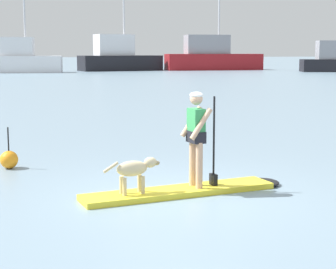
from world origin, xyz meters
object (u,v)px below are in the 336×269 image
(marker_buoy, at_px, (9,159))
(moored_boat_far_port, at_px, (118,57))
(dog, at_px, (135,170))
(paddleboard, at_px, (191,190))
(moored_boat_port, at_px, (212,57))
(moored_boat_far_starboard, at_px, (20,59))
(person_paddler, at_px, (197,133))

(marker_buoy, bearing_deg, moored_boat_far_port, 81.66)
(dog, relative_size, marker_buoy, 1.13)
(paddleboard, height_order, moored_boat_port, moored_boat_port)
(moored_boat_far_starboard, height_order, marker_buoy, moored_boat_far_starboard)
(person_paddler, xyz_separation_m, moored_boat_far_port, (5.10, 60.62, 0.57))
(paddleboard, height_order, moored_boat_far_starboard, moored_boat_far_starboard)
(person_paddler, bearing_deg, moored_boat_far_starboard, 96.36)
(paddleboard, xyz_separation_m, person_paddler, (0.10, 0.02, 1.01))
(moored_boat_far_port, height_order, marker_buoy, moored_boat_far_port)
(paddleboard, xyz_separation_m, moored_boat_far_starboard, (-6.17, 56.30, 1.42))
(paddleboard, height_order, dog, dog)
(person_paddler, xyz_separation_m, marker_buoy, (-3.38, 2.73, -0.87))
(person_paddler, height_order, moored_boat_far_port, moored_boat_far_port)
(person_paddler, relative_size, dog, 1.68)
(paddleboard, bearing_deg, person_paddler, 12.74)
(paddleboard, xyz_separation_m, dog, (-1.02, -0.23, 0.45))
(dog, height_order, moored_boat_far_port, moored_boat_far_port)
(dog, distance_m, moored_boat_port, 63.52)
(moored_boat_far_port, bearing_deg, person_paddler, -94.81)
(moored_boat_port, bearing_deg, marker_buoy, -109.33)
(dog, height_order, moored_boat_port, moored_boat_port)
(moored_boat_far_starboard, xyz_separation_m, moored_boat_far_port, (11.37, 4.34, 0.15))
(moored_boat_port, bearing_deg, moored_boat_far_port, -179.91)
(dog, distance_m, marker_buoy, 3.76)
(person_paddler, relative_size, moored_boat_far_port, 0.15)
(paddleboard, distance_m, moored_boat_port, 63.03)
(dog, bearing_deg, moored_boat_far_starboard, 95.20)
(dog, height_order, moored_boat_far_starboard, moored_boat_far_starboard)
(moored_boat_far_port, xyz_separation_m, moored_boat_port, (11.83, 0.02, 0.02))
(paddleboard, relative_size, dog, 3.82)
(marker_buoy, bearing_deg, person_paddler, -38.92)
(dog, distance_m, moored_boat_far_port, 61.20)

